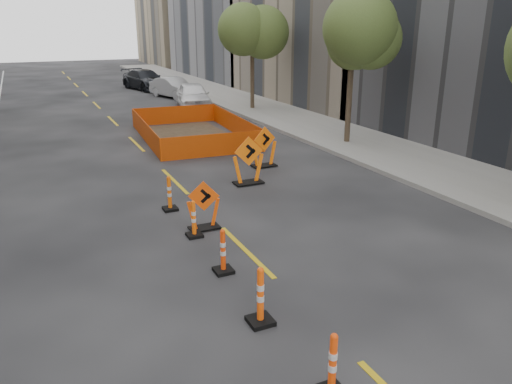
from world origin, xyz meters
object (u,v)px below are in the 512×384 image
channelizer_6 (169,193)px  parked_car_mid (174,88)px  parked_car_far (145,80)px  chevron_sign_right (264,147)px  channelizer_5 (194,219)px  channelizer_3 (260,296)px  channelizer_2 (333,365)px  channelizer_4 (223,251)px  chevron_sign_left (204,205)px  parked_car_near (193,96)px  chevron_sign_center (248,160)px

channelizer_6 → parked_car_mid: (6.42, 21.83, 0.19)m
parked_car_mid → parked_car_far: bearing=80.2°
chevron_sign_right → parked_car_far: 24.28m
channelizer_5 → parked_car_far: bearing=79.1°
channelizer_3 → parked_car_far: size_ratio=0.21×
channelizer_2 → channelizer_6: (-0.06, 8.30, -0.01)m
chevron_sign_right → parked_car_far: (1.23, 24.25, 0.00)m
channelizer_4 → parked_car_mid: 26.76m
parked_car_far → chevron_sign_left: bearing=-113.6°
channelizer_3 → parked_car_near: size_ratio=0.24×
chevron_sign_center → parked_car_far: size_ratio=0.31×
channelizer_4 → channelizer_6: bearing=90.2°
channelizer_2 → channelizer_6: 8.30m
chevron_sign_center → chevron_sign_right: (1.38, 1.66, -0.05)m
channelizer_5 → parked_car_mid: bearing=75.1°
channelizer_5 → chevron_sign_center: size_ratio=0.59×
channelizer_6 → chevron_sign_left: chevron_sign_left is taller
chevron_sign_left → chevron_sign_right: chevron_sign_right is taller
channelizer_3 → channelizer_5: bearing=88.2°
channelizer_2 → parked_car_mid: 30.79m
channelizer_6 → chevron_sign_right: chevron_sign_right is taller
channelizer_2 → chevron_sign_left: bearing=86.8°
channelizer_2 → chevron_sign_right: chevron_sign_right is taller
channelizer_6 → chevron_sign_center: chevron_sign_center is taller
parked_car_mid → parked_car_far: parked_car_far is taller
channelizer_2 → channelizer_3: bearing=94.1°
channelizer_5 → channelizer_6: size_ratio=0.94×
channelizer_2 → channelizer_6: channelizer_2 is taller
channelizer_2 → chevron_sign_center: bearing=72.7°
chevron_sign_center → channelizer_6: bearing=-152.2°
channelizer_5 → chevron_sign_right: 6.66m
chevron_sign_right → parked_car_mid: 18.99m
channelizer_6 → chevron_sign_right: bearing=33.7°
parked_car_near → channelizer_6: bearing=-99.5°
chevron_sign_center → chevron_sign_right: bearing=55.1°
chevron_sign_center → parked_car_mid: bearing=85.5°
parked_car_far → parked_car_near: bearing=-100.3°
channelizer_5 → channelizer_3: bearing=-91.8°
chevron_sign_left → parked_car_far: size_ratio=0.25×
chevron_sign_right → parked_car_far: size_ratio=0.29×
channelizer_3 → chevron_sign_center: bearing=67.4°
channelizer_4 → chevron_sign_right: size_ratio=0.66×
channelizer_3 → chevron_sign_center: 8.14m
chevron_sign_left → parked_car_near: (5.79, 18.52, 0.13)m
chevron_sign_center → parked_car_near: chevron_sign_center is taller
channelizer_3 → parked_car_near: bearing=74.7°
chevron_sign_left → parked_car_far: bearing=102.9°
channelizer_2 → parked_car_near: bearing=76.2°
chevron_sign_left → parked_car_mid: (6.00, 23.56, 0.04)m
channelizer_6 → parked_car_mid: size_ratio=0.24×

